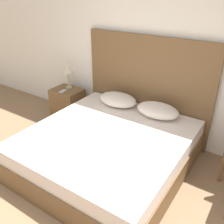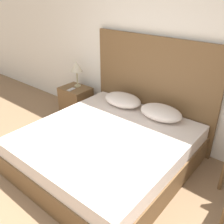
% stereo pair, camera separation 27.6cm
% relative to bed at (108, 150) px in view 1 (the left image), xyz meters
% --- Properties ---
extents(wall_back, '(10.00, 0.06, 2.70)m').
position_rel_bed_xyz_m(wall_back, '(0.13, 1.09, 1.10)').
color(wall_back, white).
rests_on(wall_back, ground_plane).
extents(bed, '(1.88, 1.98, 0.51)m').
position_rel_bed_xyz_m(bed, '(0.00, 0.00, 0.00)').
color(bed, brown).
rests_on(bed, ground_plane).
extents(headboard, '(1.97, 0.05, 1.53)m').
position_rel_bed_xyz_m(headboard, '(0.00, 1.02, 0.51)').
color(headboard, brown).
rests_on(headboard, ground_plane).
extents(pillow_left, '(0.59, 0.39, 0.18)m').
position_rel_bed_xyz_m(pillow_left, '(-0.32, 0.74, 0.35)').
color(pillow_left, silver).
rests_on(pillow_left, bed).
extents(pillow_right, '(0.59, 0.39, 0.18)m').
position_rel_bed_xyz_m(pillow_right, '(0.32, 0.74, 0.35)').
color(pillow_right, silver).
rests_on(pillow_right, bed).
extents(phone_on_bed, '(0.14, 0.16, 0.01)m').
position_rel_bed_xyz_m(phone_on_bed, '(-0.40, 0.26, 0.26)').
color(phone_on_bed, '#B7B7BC').
rests_on(phone_on_bed, bed).
extents(nightstand, '(0.50, 0.40, 0.54)m').
position_rel_bed_xyz_m(nightstand, '(-1.36, 0.74, 0.01)').
color(nightstand, brown).
rests_on(nightstand, ground_plane).
extents(table_lamp, '(0.20, 0.20, 0.45)m').
position_rel_bed_xyz_m(table_lamp, '(-1.38, 0.82, 0.63)').
color(table_lamp, tan).
rests_on(table_lamp, nightstand).
extents(phone_on_nightstand, '(0.09, 0.16, 0.01)m').
position_rel_bed_xyz_m(phone_on_nightstand, '(-1.35, 0.64, 0.29)').
color(phone_on_nightstand, '#B7B7BC').
rests_on(phone_on_nightstand, nightstand).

